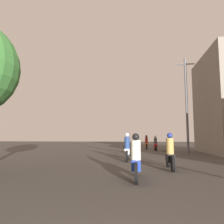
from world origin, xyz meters
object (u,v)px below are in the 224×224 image
at_px(motorcycle_silver, 127,149).
at_px(motorcycle_blue, 136,161).
at_px(motorcycle_yellow, 137,147).
at_px(motorcycle_orange, 146,143).
at_px(utility_pole_far, 187,103).
at_px(motorcycle_red, 155,145).
at_px(motorcycle_black, 170,155).

bearing_deg(motorcycle_silver, motorcycle_blue, -81.57).
bearing_deg(motorcycle_silver, motorcycle_yellow, 84.82).
xyz_separation_m(motorcycle_orange, utility_pole_far, (3.23, -6.32, 3.69)).
relative_size(motorcycle_blue, motorcycle_red, 1.05).
xyz_separation_m(motorcycle_black, motorcycle_silver, (-2.01, 3.24, 0.03)).
xyz_separation_m(motorcycle_red, motorcycle_orange, (-0.76, 3.05, 0.02)).
bearing_deg(motorcycle_blue, motorcycle_silver, 103.95).
distance_m(motorcycle_blue, motorcycle_orange, 18.17).
height_order(motorcycle_blue, motorcycle_silver, motorcycle_silver).
bearing_deg(motorcycle_yellow, motorcycle_black, -82.71).
bearing_deg(motorcycle_red, utility_pole_far, -48.00).
bearing_deg(motorcycle_orange, motorcycle_silver, -89.37).
bearing_deg(utility_pole_far, motorcycle_silver, -128.69).
bearing_deg(motorcycle_blue, utility_pole_far, 78.20).
distance_m(motorcycle_silver, motorcycle_orange, 12.57).
distance_m(motorcycle_silver, utility_pole_far, 8.68).
distance_m(motorcycle_blue, motorcycle_black, 2.85).
height_order(motorcycle_black, motorcycle_silver, motorcycle_silver).
distance_m(motorcycle_silver, motorcycle_red, 9.73).
relative_size(motorcycle_black, utility_pole_far, 0.25).
height_order(motorcycle_black, motorcycle_orange, motorcycle_black).
relative_size(motorcycle_blue, motorcycle_silver, 1.10).
height_order(motorcycle_black, utility_pole_far, utility_pole_far).
height_order(motorcycle_blue, motorcycle_yellow, motorcycle_blue).
relative_size(motorcycle_silver, motorcycle_red, 0.95).
bearing_deg(utility_pole_far, motorcycle_red, 127.04).
xyz_separation_m(motorcycle_black, utility_pole_far, (2.90, 9.38, 3.69)).
bearing_deg(motorcycle_yellow, motorcycle_orange, 79.46).
xyz_separation_m(motorcycle_blue, motorcycle_orange, (1.15, 18.13, 0.02)).
bearing_deg(motorcycle_silver, motorcycle_orange, 85.34).
bearing_deg(motorcycle_blue, motorcycle_yellow, 98.04).
relative_size(motorcycle_blue, motorcycle_yellow, 1.07).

